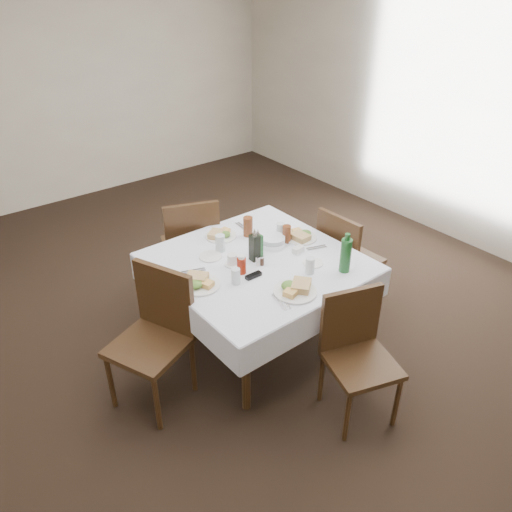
# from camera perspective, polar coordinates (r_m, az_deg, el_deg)

# --- Properties ---
(ground_plane) EXTENTS (7.00, 7.00, 0.00)m
(ground_plane) POSITION_cam_1_polar(r_m,az_deg,el_deg) (4.13, -3.83, -9.41)
(ground_plane) COLOR black
(room_shell) EXTENTS (6.04, 7.04, 2.80)m
(room_shell) POSITION_cam_1_polar(r_m,az_deg,el_deg) (3.29, -4.88, 13.95)
(room_shell) COLOR beige
(room_shell) RESTS_ON ground
(dining_table) EXTENTS (1.39, 1.39, 0.76)m
(dining_table) POSITION_cam_1_polar(r_m,az_deg,el_deg) (3.69, 0.16, -1.54)
(dining_table) COLOR #311C0C
(dining_table) RESTS_ON ground
(chair_north) EXTENTS (0.59, 0.59, 0.97)m
(chair_north) POSITION_cam_1_polar(r_m,az_deg,el_deg) (4.34, -7.39, 1.53)
(chair_north) COLOR #311C0C
(chair_north) RESTS_ON ground
(chair_south) EXTENTS (0.53, 0.53, 0.89)m
(chair_south) POSITION_cam_1_polar(r_m,az_deg,el_deg) (3.34, 11.37, -10.11)
(chair_south) COLOR #311C0C
(chair_south) RESTS_ON ground
(chair_east) EXTENTS (0.45, 0.45, 0.92)m
(chair_east) POSITION_cam_1_polar(r_m,az_deg,el_deg) (4.24, 10.07, 0.09)
(chair_east) COLOR #311C0C
(chair_east) RESTS_ON ground
(chair_west) EXTENTS (0.60, 0.60, 0.97)m
(chair_west) POSITION_cam_1_polar(r_m,az_deg,el_deg) (3.41, -11.29, -8.11)
(chair_west) COLOR #311C0C
(chair_west) RESTS_ON ground
(meal_north) EXTENTS (0.25, 0.25, 0.05)m
(meal_north) POSITION_cam_1_polar(r_m,az_deg,el_deg) (3.96, -4.08, 2.45)
(meal_north) COLOR white
(meal_north) RESTS_ON dining_table
(meal_south) EXTENTS (0.29, 0.29, 0.06)m
(meal_south) POSITION_cam_1_polar(r_m,az_deg,el_deg) (3.31, 4.52, -3.75)
(meal_south) COLOR white
(meal_south) RESTS_ON dining_table
(meal_east) EXTENTS (0.26, 0.26, 0.06)m
(meal_east) POSITION_cam_1_polar(r_m,az_deg,el_deg) (3.94, 5.15, 2.30)
(meal_east) COLOR white
(meal_east) RESTS_ON dining_table
(meal_west) EXTENTS (0.28, 0.28, 0.06)m
(meal_west) POSITION_cam_1_polar(r_m,az_deg,el_deg) (3.39, -6.52, -3.02)
(meal_west) COLOR white
(meal_west) RESTS_ON dining_table
(side_plate_a) EXTENTS (0.17, 0.17, 0.01)m
(side_plate_a) POSITION_cam_1_polar(r_m,az_deg,el_deg) (3.70, -5.22, -0.05)
(side_plate_a) COLOR white
(side_plate_a) RESTS_ON dining_table
(side_plate_b) EXTENTS (0.15, 0.15, 0.01)m
(side_plate_b) POSITION_cam_1_polar(r_m,az_deg,el_deg) (3.63, 6.54, -0.79)
(side_plate_b) COLOR white
(side_plate_b) RESTS_ON dining_table
(water_n) EXTENTS (0.07, 0.07, 0.13)m
(water_n) POSITION_cam_1_polar(r_m,az_deg,el_deg) (3.75, -4.11, 1.48)
(water_n) COLOR silver
(water_n) RESTS_ON dining_table
(water_s) EXTENTS (0.06, 0.06, 0.12)m
(water_s) POSITION_cam_1_polar(r_m,az_deg,el_deg) (3.50, 6.20, -1.09)
(water_s) COLOR silver
(water_s) RESTS_ON dining_table
(water_e) EXTENTS (0.06, 0.06, 0.12)m
(water_e) POSITION_cam_1_polar(r_m,az_deg,el_deg) (3.94, 2.81, 2.96)
(water_e) COLOR silver
(water_e) RESTS_ON dining_table
(water_w) EXTENTS (0.06, 0.06, 0.11)m
(water_w) POSITION_cam_1_polar(r_m,az_deg,el_deg) (3.37, -2.33, -2.31)
(water_w) COLOR silver
(water_w) RESTS_ON dining_table
(iced_tea_a) EXTENTS (0.08, 0.08, 0.16)m
(iced_tea_a) POSITION_cam_1_polar(r_m,az_deg,el_deg) (3.95, -0.92, 3.39)
(iced_tea_a) COLOR brown
(iced_tea_a) RESTS_ON dining_table
(iced_tea_b) EXTENTS (0.07, 0.07, 0.14)m
(iced_tea_b) POSITION_cam_1_polar(r_m,az_deg,el_deg) (3.87, 3.52, 2.53)
(iced_tea_b) COLOR brown
(iced_tea_b) RESTS_ON dining_table
(bread_basket) EXTENTS (0.21, 0.21, 0.07)m
(bread_basket) POSITION_cam_1_polar(r_m,az_deg,el_deg) (3.84, 1.92, 1.71)
(bread_basket) COLOR silver
(bread_basket) RESTS_ON dining_table
(oil_cruet_dark) EXTENTS (0.06, 0.06, 0.26)m
(oil_cruet_dark) POSITION_cam_1_polar(r_m,az_deg,el_deg) (3.60, -0.16, 1.09)
(oil_cruet_dark) COLOR black
(oil_cruet_dark) RESTS_ON dining_table
(oil_cruet_green) EXTENTS (0.06, 0.06, 0.24)m
(oil_cruet_green) POSITION_cam_1_polar(r_m,az_deg,el_deg) (3.64, 0.22, 1.21)
(oil_cruet_green) COLOR #1F5B27
(oil_cruet_green) RESTS_ON dining_table
(ketchup_bottle) EXTENTS (0.06, 0.06, 0.14)m
(ketchup_bottle) POSITION_cam_1_polar(r_m,az_deg,el_deg) (3.48, -1.67, -1.02)
(ketchup_bottle) COLOR #971D0A
(ketchup_bottle) RESTS_ON dining_table
(salt_shaker) EXTENTS (0.03, 0.03, 0.07)m
(salt_shaker) POSITION_cam_1_polar(r_m,az_deg,el_deg) (3.57, 0.23, -0.59)
(salt_shaker) COLOR white
(salt_shaker) RESTS_ON dining_table
(pepper_shaker) EXTENTS (0.03, 0.03, 0.07)m
(pepper_shaker) POSITION_cam_1_polar(r_m,az_deg,el_deg) (3.58, 0.66, -0.52)
(pepper_shaker) COLOR #3F2619
(pepper_shaker) RESTS_ON dining_table
(coffee_mug) EXTENTS (0.12, 0.12, 0.08)m
(coffee_mug) POSITION_cam_1_polar(r_m,az_deg,el_deg) (3.59, -2.71, -0.46)
(coffee_mug) COLOR white
(coffee_mug) RESTS_ON dining_table
(sunglasses) EXTENTS (0.12, 0.04, 0.03)m
(sunglasses) POSITION_cam_1_polar(r_m,az_deg,el_deg) (3.46, -0.29, -2.25)
(sunglasses) COLOR black
(sunglasses) RESTS_ON dining_table
(green_bottle) EXTENTS (0.08, 0.08, 0.29)m
(green_bottle) POSITION_cam_1_polar(r_m,az_deg,el_deg) (3.52, 10.21, 0.13)
(green_bottle) COLOR #1F5B27
(green_bottle) RESTS_ON dining_table
(sugar_caddy) EXTENTS (0.10, 0.06, 0.05)m
(sugar_caddy) POSITION_cam_1_polar(r_m,az_deg,el_deg) (3.75, 4.83, 0.73)
(sugar_caddy) COLOR white
(sugar_caddy) RESTS_ON dining_table
(cutlery_n) EXTENTS (0.05, 0.16, 0.01)m
(cutlery_n) POSITION_cam_1_polar(r_m,az_deg,el_deg) (4.12, -1.66, 3.41)
(cutlery_n) COLOR silver
(cutlery_n) RESTS_ON dining_table
(cutlery_s) EXTENTS (0.09, 0.20, 0.01)m
(cutlery_s) POSITION_cam_1_polar(r_m,az_deg,el_deg) (3.23, 2.89, -5.20)
(cutlery_s) COLOR silver
(cutlery_s) RESTS_ON dining_table
(cutlery_e) EXTENTS (0.16, 0.09, 0.01)m
(cutlery_e) POSITION_cam_1_polar(r_m,az_deg,el_deg) (3.83, 6.92, 0.94)
(cutlery_e) COLOR silver
(cutlery_e) RESTS_ON dining_table
(cutlery_w) EXTENTS (0.17, 0.10, 0.01)m
(cutlery_w) POSITION_cam_1_polar(r_m,az_deg,el_deg) (3.55, -7.15, -1.74)
(cutlery_w) COLOR silver
(cutlery_w) RESTS_ON dining_table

